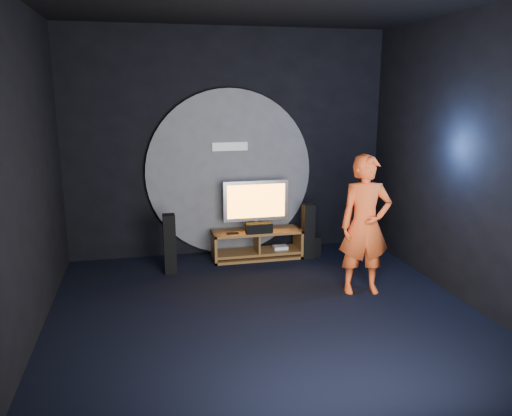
{
  "coord_description": "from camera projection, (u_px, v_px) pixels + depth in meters",
  "views": [
    {
      "loc": [
        -1.3,
        -5.2,
        2.58
      ],
      "look_at": [
        0.11,
        1.05,
        1.05
      ],
      "focal_mm": 35.0,
      "sensor_mm": 36.0,
      "label": 1
    }
  ],
  "objects": [
    {
      "name": "tower_speaker_right",
      "position": [
        308.0,
        231.0,
        7.75
      ],
      "size": [
        0.17,
        0.19,
        0.86
      ],
      "primitive_type": "cube",
      "color": "black",
      "rests_on": "ground"
    },
    {
      "name": "center_speaker",
      "position": [
        259.0,
        228.0,
        7.57
      ],
      "size": [
        0.4,
        0.15,
        0.15
      ],
      "primitive_type": "cube",
      "color": "black",
      "rests_on": "media_console"
    },
    {
      "name": "remote",
      "position": [
        233.0,
        233.0,
        7.52
      ],
      "size": [
        0.18,
        0.05,
        0.02
      ],
      "primitive_type": "cube",
      "color": "black",
      "rests_on": "media_console"
    },
    {
      "name": "floor",
      "position": [
        267.0,
        316.0,
        5.81
      ],
      "size": [
        5.0,
        5.0,
        0.0
      ],
      "primitive_type": "plane",
      "color": "black",
      "rests_on": "ground"
    },
    {
      "name": "media_console",
      "position": [
        257.0,
        246.0,
        7.79
      ],
      "size": [
        1.39,
        0.45,
        0.45
      ],
      "color": "brown",
      "rests_on": "ground"
    },
    {
      "name": "wall_disc_panel",
      "position": [
        230.0,
        173.0,
        7.83
      ],
      "size": [
        2.6,
        0.11,
        2.6
      ],
      "color": "#515156",
      "rests_on": "ground"
    },
    {
      "name": "tv",
      "position": [
        256.0,
        203.0,
        7.69
      ],
      "size": [
        1.02,
        0.22,
        0.77
      ],
      "color": "#A4A4AB",
      "rests_on": "media_console"
    },
    {
      "name": "player",
      "position": [
        365.0,
        225.0,
        6.32
      ],
      "size": [
        0.71,
        0.51,
        1.8
      ],
      "primitive_type": "imported",
      "rotation": [
        0.0,
        0.0,
        -0.13
      ],
      "color": "#F95822",
      "rests_on": "ground"
    },
    {
      "name": "back_wall",
      "position": [
        229.0,
        144.0,
        7.78
      ],
      "size": [
        5.0,
        0.04,
        3.5
      ],
      "primitive_type": "cube",
      "color": "black",
      "rests_on": "ground"
    },
    {
      "name": "right_wall",
      "position": [
        471.0,
        161.0,
        5.94
      ],
      "size": [
        0.04,
        5.0,
        3.5
      ],
      "primitive_type": "cube",
      "color": "black",
      "rests_on": "ground"
    },
    {
      "name": "tower_speaker_left",
      "position": [
        170.0,
        244.0,
        7.11
      ],
      "size": [
        0.17,
        0.19,
        0.86
      ],
      "primitive_type": "cube",
      "color": "black",
      "rests_on": "ground"
    },
    {
      "name": "subwoofer",
      "position": [
        309.0,
        245.0,
        7.93
      ],
      "size": [
        0.29,
        0.29,
        0.32
      ],
      "primitive_type": "cube",
      "color": "black",
      "rests_on": "ground"
    },
    {
      "name": "left_wall",
      "position": [
        19.0,
        176.0,
        4.87
      ],
      "size": [
        0.04,
        5.0,
        3.5
      ],
      "primitive_type": "cube",
      "color": "black",
      "rests_on": "ground"
    },
    {
      "name": "front_wall",
      "position": [
        367.0,
        229.0,
        3.03
      ],
      "size": [
        5.0,
        0.04,
        3.5
      ],
      "primitive_type": "cube",
      "color": "black",
      "rests_on": "ground"
    }
  ]
}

